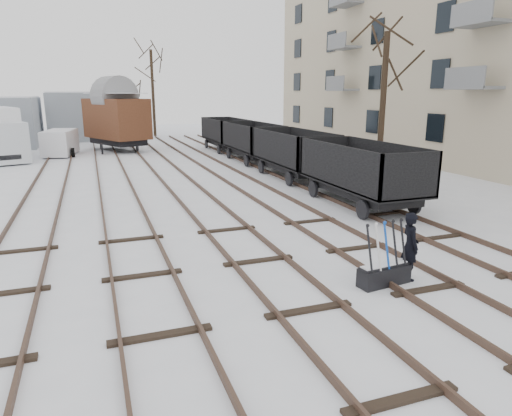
# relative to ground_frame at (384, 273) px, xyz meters

# --- Properties ---
(ground) EXTENTS (120.00, 120.00, 0.00)m
(ground) POSITION_rel_ground_frame_xyz_m (-2.24, -0.63, -0.28)
(ground) COLOR white
(ground) RESTS_ON ground
(tracks) EXTENTS (13.90, 52.00, 0.16)m
(tracks) POSITION_rel_ground_frame_xyz_m (-2.24, 13.05, -0.21)
(tracks) COLOR black
(tracks) RESTS_ON ground
(shed_right) EXTENTS (7.00, 6.00, 4.50)m
(shed_right) POSITION_rel_ground_frame_xyz_m (-6.24, 39.37, 1.96)
(shed_right) COLOR #99A2AD
(shed_right) RESTS_ON ground
(ground_frame) EXTENTS (1.34, 0.58, 1.49)m
(ground_frame) POSITION_rel_ground_frame_xyz_m (0.00, 0.00, 0.00)
(ground_frame) COLOR black
(ground_frame) RESTS_ON ground
(worker) EXTENTS (0.53, 0.68, 1.65)m
(worker) POSITION_rel_ground_frame_xyz_m (0.75, 0.10, 0.54)
(worker) COLOR black
(worker) RESTS_ON ground
(freight_wagon_a) EXTENTS (2.40, 6.00, 2.45)m
(freight_wagon_a) POSITION_rel_ground_frame_xyz_m (3.76, 6.99, 0.65)
(freight_wagon_a) COLOR black
(freight_wagon_a) RESTS_ON ground
(freight_wagon_b) EXTENTS (2.40, 6.00, 2.45)m
(freight_wagon_b) POSITION_rel_ground_frame_xyz_m (3.76, 13.39, 0.65)
(freight_wagon_b) COLOR black
(freight_wagon_b) RESTS_ON ground
(freight_wagon_c) EXTENTS (2.40, 6.00, 2.45)m
(freight_wagon_c) POSITION_rel_ground_frame_xyz_m (3.76, 19.79, 0.65)
(freight_wagon_c) COLOR black
(freight_wagon_c) RESTS_ON ground
(freight_wagon_d) EXTENTS (2.40, 6.00, 2.45)m
(freight_wagon_d) POSITION_rel_ground_frame_xyz_m (3.76, 26.19, 0.65)
(freight_wagon_d) COLOR black
(freight_wagon_d) RESTS_ON ground
(box_van_wagon) EXTENTS (5.15, 6.47, 4.37)m
(box_van_wagon) POSITION_rel_ground_frame_xyz_m (-4.18, 28.87, 2.26)
(box_van_wagon) COLOR black
(box_van_wagon) RESTS_ON ground
(panel_van) EXTENTS (2.46, 4.34, 1.81)m
(panel_van) POSITION_rel_ground_frame_xyz_m (-8.24, 27.32, 0.66)
(panel_van) COLOR white
(panel_van) RESTS_ON ground
(tree_near) EXTENTS (0.30, 0.30, 7.23)m
(tree_near) POSITION_rel_ground_frame_xyz_m (7.66, 11.42, 3.33)
(tree_near) COLOR black
(tree_near) RESTS_ON ground
(tree_far_left) EXTENTS (0.30, 0.30, 5.28)m
(tree_far_left) POSITION_rel_ground_frame_xyz_m (-2.63, 37.97, 2.36)
(tree_far_left) COLOR black
(tree_far_left) RESTS_ON ground
(tree_far_right) EXTENTS (0.30, 0.30, 8.65)m
(tree_far_right) POSITION_rel_ground_frame_xyz_m (0.27, 40.87, 4.04)
(tree_far_right) COLOR black
(tree_far_right) RESTS_ON ground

